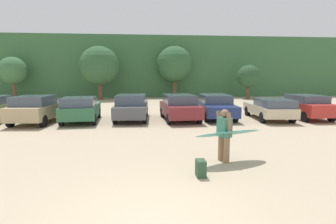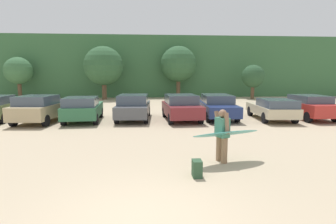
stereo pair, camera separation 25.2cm
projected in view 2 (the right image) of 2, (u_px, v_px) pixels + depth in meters
ground_plane at (141, 221)px, 4.92m from camera, size 120.00×120.00×0.00m
hillside_ridge at (147, 68)px, 37.97m from camera, size 108.00×12.00×7.41m
tree_right at (18, 71)px, 29.28m from camera, size 2.94×2.94×4.63m
tree_center_left at (104, 66)px, 29.26m from camera, size 4.23×4.23×5.80m
tree_ridge_back at (178, 64)px, 31.08m from camera, size 4.12×4.12×6.01m
tree_far_right at (253, 76)px, 30.11m from camera, size 2.54×2.54×3.82m
parked_car_tan at (40, 108)px, 15.10m from camera, size 2.21×4.12×1.55m
parked_car_forest_green at (83, 109)px, 15.40m from camera, size 2.11×4.04×1.46m
parked_car_dark_gray at (134, 107)px, 16.07m from camera, size 2.00×4.41×1.52m
parked_car_maroon at (181, 107)px, 15.94m from camera, size 2.11×4.16×1.51m
parked_car_navy at (217, 106)px, 16.77m from camera, size 2.10×4.81×1.45m
parked_car_champagne at (272, 108)px, 15.96m from camera, size 2.20×4.42×1.30m
parked_car_red at (309, 106)px, 16.39m from camera, size 1.85×4.01×1.46m
person_adult at (222, 132)px, 8.19m from camera, size 0.42×0.73×1.63m
surfboard_teal at (226, 134)px, 8.10m from camera, size 2.34×1.24×0.31m
backpack_dropped at (197, 169)px, 7.03m from camera, size 0.24×0.34×0.45m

